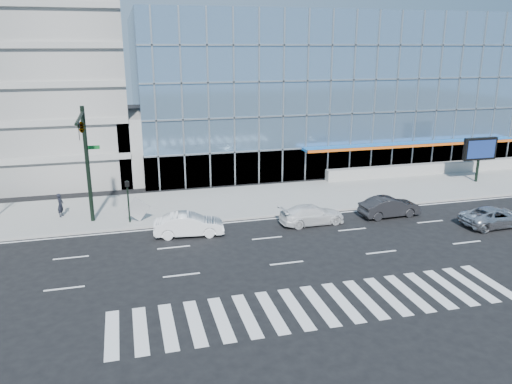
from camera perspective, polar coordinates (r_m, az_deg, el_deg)
ground at (r=32.38m, az=1.27°, el=-5.28°), size 160.00×160.00×0.00m
sidewalk at (r=39.65m, az=-1.96°, el=-1.05°), size 120.00×8.00×0.15m
theatre_building at (r=59.46m, az=7.40°, el=11.98°), size 42.00×26.00×15.00m
ramp_block at (r=47.77m, az=-11.82°, el=5.25°), size 6.00×8.00×6.00m
retaining_wall at (r=53.11m, az=23.19°, el=2.77°), size 30.00×0.80×1.00m
traffic_signal at (r=34.02m, az=-19.12°, el=5.69°), size 1.14×5.74×8.00m
ped_signal_post at (r=35.20m, az=-14.43°, el=-0.33°), size 0.30×0.33×3.00m
marquee_sign at (r=48.65m, az=24.21°, el=4.43°), size 3.20×0.43×4.00m
silver_suv at (r=37.98m, az=25.68°, el=-2.57°), size 4.87×2.34×1.34m
white_suv at (r=34.90m, az=6.41°, el=-2.59°), size 4.69×2.10×1.33m
white_sedan at (r=32.86m, az=-7.69°, el=-3.72°), size 4.66×2.05×1.49m
dark_sedan at (r=37.41m, az=15.01°, el=-1.65°), size 4.48×1.75×1.46m
pedestrian at (r=38.29m, az=-21.45°, el=-1.40°), size 0.57×0.71×1.71m
tilted_panel at (r=35.58m, az=-13.40°, el=-1.90°), size 1.83×0.07×1.83m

